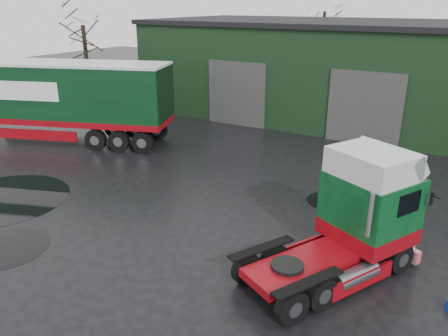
# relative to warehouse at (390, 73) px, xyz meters

# --- Properties ---
(ground) EXTENTS (100.00, 100.00, 0.00)m
(ground) POSITION_rel_warehouse_xyz_m (-2.00, -20.00, -3.16)
(ground) COLOR black
(warehouse) EXTENTS (32.40, 12.40, 6.30)m
(warehouse) POSITION_rel_warehouse_xyz_m (0.00, 0.00, 0.00)
(warehouse) COLOR black
(warehouse) RESTS_ON ground
(hero_tractor) EXTENTS (4.87, 6.34, 3.64)m
(hero_tractor) POSITION_rel_warehouse_xyz_m (2.39, -19.41, -1.34)
(hero_tractor) COLOR #0A411C
(hero_tractor) RESTS_ON ground
(trailer_left) EXTENTS (14.53, 7.75, 4.47)m
(trailer_left) POSITION_rel_warehouse_xyz_m (-15.57, -14.49, -0.92)
(trailer_left) COLOR silver
(trailer_left) RESTS_ON ground
(tree_left) EXTENTS (4.40, 4.40, 8.50)m
(tree_left) POSITION_rel_warehouse_xyz_m (-19.00, -8.00, 1.09)
(tree_left) COLOR black
(tree_left) RESTS_ON ground
(tree_back_a) EXTENTS (4.40, 4.40, 9.50)m
(tree_back_a) POSITION_rel_warehouse_xyz_m (-8.00, 10.00, 1.59)
(tree_back_a) COLOR black
(tree_back_a) RESTS_ON ground
(puddle_0) EXTENTS (2.70, 2.70, 0.01)m
(puddle_0) POSITION_rel_warehouse_xyz_m (-6.98, -23.10, -3.15)
(puddle_0) COLOR black
(puddle_0) RESTS_ON ground
(puddle_1) EXTENTS (1.92, 1.92, 0.01)m
(puddle_1) POSITION_rel_warehouse_xyz_m (0.95, -14.28, -3.15)
(puddle_1) COLOR black
(puddle_1) RESTS_ON ground
(puddle_2) EXTENTS (5.19, 5.19, 0.01)m
(puddle_2) POSITION_rel_warehouse_xyz_m (-10.52, -20.84, -3.15)
(puddle_2) COLOR black
(puddle_2) RESTS_ON ground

